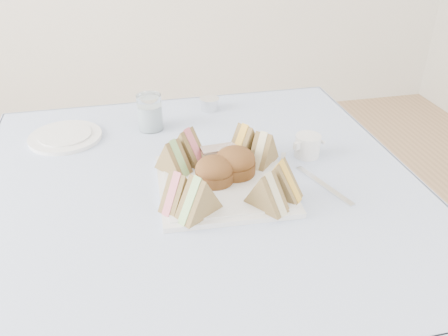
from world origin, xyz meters
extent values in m
cube|color=brown|center=(0.00, 0.00, 0.37)|extent=(0.90, 0.90, 0.74)
cube|color=#CCE3FC|center=(0.00, 0.00, 0.74)|extent=(1.02, 1.02, 0.01)
cube|color=silver|center=(0.05, -0.03, 0.75)|extent=(0.31, 0.31, 0.01)
cylinder|color=brown|center=(0.03, -0.02, 0.79)|extent=(0.09, 0.09, 0.06)
cylinder|color=brown|center=(0.09, 0.00, 0.79)|extent=(0.11, 0.11, 0.06)
cube|color=tan|center=(0.06, 0.06, 0.78)|extent=(0.09, 0.04, 0.04)
cylinder|color=silver|center=(-0.32, 0.30, 0.75)|extent=(0.23, 0.23, 0.01)
cylinder|color=white|center=(-0.08, 0.31, 0.80)|extent=(0.09, 0.09, 0.10)
cylinder|color=silver|center=(0.11, 0.40, 0.76)|extent=(0.06, 0.06, 0.03)
cube|color=silver|center=(0.28, -0.08, 0.75)|extent=(0.07, 0.18, 0.00)
cube|color=silver|center=(0.19, -0.03, 0.75)|extent=(0.08, 0.18, 0.00)
cylinder|color=silver|center=(0.29, 0.07, 0.77)|extent=(0.08, 0.08, 0.06)
camera|label=1|loc=(-0.14, -0.92, 1.34)|focal=38.00mm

